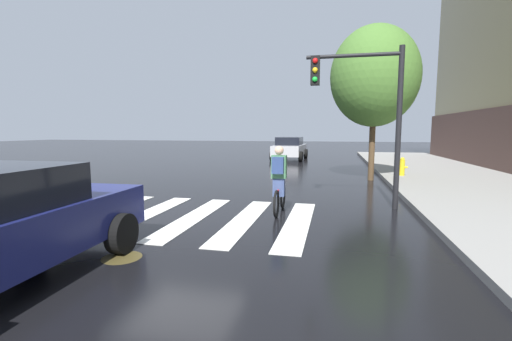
{
  "coord_description": "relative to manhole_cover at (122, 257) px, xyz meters",
  "views": [
    {
      "loc": [
        3.47,
        -7.59,
        2.06
      ],
      "look_at": [
        1.37,
        1.72,
        0.96
      ],
      "focal_mm": 24.38,
      "sensor_mm": 36.0,
      "label": 1
    }
  ],
  "objects": [
    {
      "name": "crosswalk_stripes",
      "position": [
        -0.52,
        2.75,
        0.0
      ],
      "size": [
        6.74,
        4.16,
        0.01
      ],
      "color": "silver",
      "rests_on": "ground"
    },
    {
      "name": "traffic_light_near",
      "position": [
        4.12,
        4.79,
        2.86
      ],
      "size": [
        2.47,
        0.28,
        4.2
      ],
      "color": "black",
      "rests_on": "ground"
    },
    {
      "name": "cyclist",
      "position": [
        2.03,
        3.55,
        0.84
      ],
      "size": [
        0.36,
        1.71,
        1.69
      ],
      "color": "black",
      "rests_on": "ground"
    },
    {
      "name": "street_tree_near",
      "position": [
        4.85,
        10.24,
        4.23
      ],
      "size": [
        3.52,
        3.52,
        6.26
      ],
      "color": "#4C3823",
      "rests_on": "ground"
    },
    {
      "name": "manhole_cover",
      "position": [
        0.0,
        0.0,
        0.0
      ],
      "size": [
        0.64,
        0.64,
        0.01
      ],
      "primitive_type": "cylinder",
      "color": "#473D1E",
      "rests_on": "ground"
    },
    {
      "name": "sedan_mid",
      "position": [
        0.25,
        19.76,
        0.82
      ],
      "size": [
        2.29,
        4.7,
        1.61
      ],
      "color": "#B7B7BC",
      "rests_on": "ground"
    },
    {
      "name": "fire_hydrant",
      "position": [
        6.19,
        10.91,
        0.53
      ],
      "size": [
        0.33,
        0.22,
        0.78
      ],
      "color": "gold",
      "rests_on": "sidewalk"
    },
    {
      "name": "ground_plane",
      "position": [
        -0.14,
        2.75,
        -0.0
      ],
      "size": [
        120.0,
        120.0,
        0.0
      ],
      "primitive_type": "plane",
      "color": "black"
    }
  ]
}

